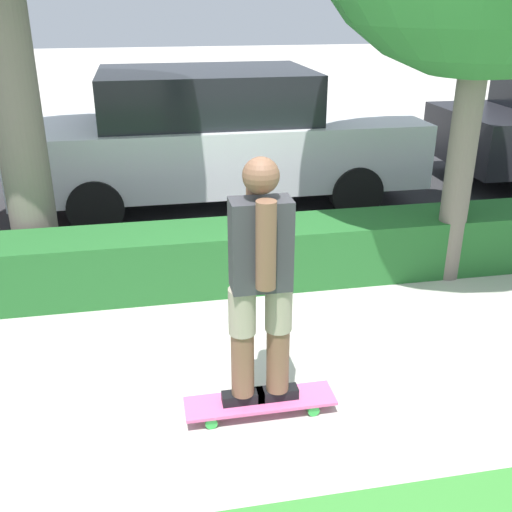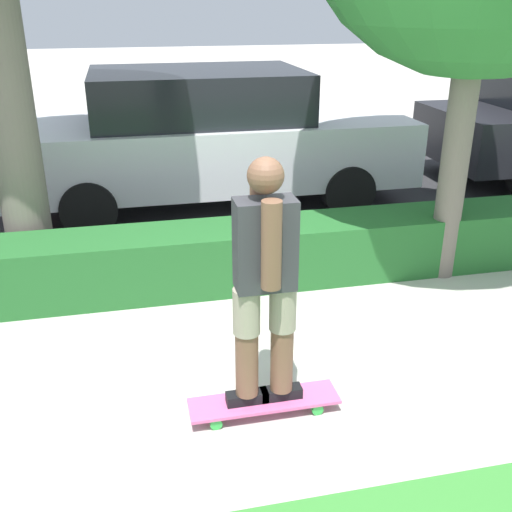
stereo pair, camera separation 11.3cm
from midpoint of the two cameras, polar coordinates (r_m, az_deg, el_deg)
ground_plane at (r=4.14m, az=3.68°, el=-12.11°), size 60.00×60.00×0.00m
street_asphalt at (r=7.87m, az=-3.90°, el=5.67°), size 17.87×5.00×0.01m
hedge_row at (r=5.37m, az=-0.45°, el=0.09°), size 17.87×0.60×0.55m
skateboard at (r=3.85m, az=1.26°, el=-13.73°), size 0.94×0.24×0.09m
skater_person at (r=3.41m, az=1.39°, el=-2.45°), size 0.48×0.40×1.54m
parked_car_middle at (r=7.52m, az=-3.41°, el=11.34°), size 4.78×2.04×1.62m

